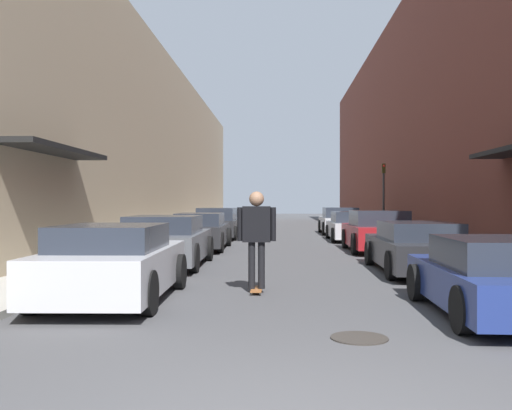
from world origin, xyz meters
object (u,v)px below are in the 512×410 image
parked_car_left_2 (201,231)px  parked_car_right_4 (340,221)px  parked_car_left_0 (114,263)px  skateboarder (257,230)px  parked_car_left_3 (218,224)px  parked_car_right_2 (378,232)px  parked_car_right_1 (416,247)px  parked_car_left_4 (226,221)px  parked_car_right_0 (499,278)px  parked_car_right_3 (352,227)px  manhole_cover (359,338)px  traffic_light (384,191)px  parked_car_left_1 (166,241)px

parked_car_left_2 → parked_car_right_4: (5.95, 10.10, 0.04)m
parked_car_left_0 → skateboarder: (2.37, 0.95, 0.52)m
parked_car_left_3 → parked_car_right_2: size_ratio=1.09×
parked_car_right_1 → parked_car_left_2: bearing=133.5°
parked_car_left_4 → parked_car_right_1: bearing=-70.9°
parked_car_right_0 → parked_car_left_2: bearing=117.2°
parked_car_left_0 → parked_car_left_2: 10.53m
parked_car_right_0 → parked_car_right_1: bearing=89.4°
parked_car_left_2 → parked_car_right_3: bearing=38.9°
parked_car_left_2 → manhole_cover: 13.60m
skateboarder → manhole_cover: 3.92m
manhole_cover → traffic_light: bearing=78.9°
parked_car_left_2 → parked_car_right_4: 11.72m
parked_car_right_1 → skateboarder: bearing=-138.8°
parked_car_left_1 → parked_car_left_4: parked_car_left_4 is taller
parked_car_right_0 → traffic_light: size_ratio=1.19×
parked_car_right_3 → parked_car_left_4: bearing=131.9°
parked_car_left_3 → parked_car_right_1: size_ratio=0.98×
parked_car_left_1 → parked_car_right_1: size_ratio=0.96×
parked_car_left_2 → parked_car_left_4: parked_car_left_4 is taller
parked_car_right_3 → skateboarder: skateboarder is taller
parked_car_left_1 → parked_car_left_4: (-0.02, 16.93, -0.01)m
parked_car_left_3 → skateboarder: 15.84m
parked_car_right_1 → traffic_light: bearing=83.0°
parked_car_left_2 → skateboarder: bearing=-76.2°
parked_car_left_2 → parked_car_left_4: bearing=90.9°
parked_car_right_4 → traffic_light: 3.91m
parked_car_left_2 → parked_car_right_1: parked_car_left_2 is taller
parked_car_left_0 → parked_car_right_4: bearing=73.9°
parked_car_left_3 → parked_car_right_0: 18.67m
parked_car_right_1 → parked_car_right_2: parked_car_right_2 is taller
parked_car_left_0 → parked_car_left_3: size_ratio=0.91×
parked_car_left_2 → parked_car_left_3: 6.07m
parked_car_right_2 → parked_car_left_0: bearing=-121.8°
parked_car_left_4 → parked_car_right_0: parked_car_left_4 is taller
parked_car_left_3 → parked_car_left_4: 5.50m
parked_car_right_1 → manhole_cover: parked_car_right_1 is taller
parked_car_right_2 → manhole_cover: bearing=-100.7°
parked_car_left_1 → parked_car_right_2: bearing=36.8°
parked_car_left_2 → parked_car_right_3: (5.90, 4.77, -0.02)m
parked_car_right_4 → traffic_light: (1.71, -3.16, 1.54)m
parked_car_right_3 → skateboarder: (-3.54, -14.34, 0.54)m
parked_car_left_4 → parked_car_right_3: 9.13m
parked_car_right_2 → parked_car_right_1: bearing=-90.6°
parked_car_left_4 → parked_car_left_0: bearing=-89.5°
parked_car_right_4 → parked_car_right_2: bearing=-89.3°
parked_car_left_4 → parked_car_right_3: size_ratio=1.02×
parked_car_left_1 → traffic_light: 14.66m
parked_car_left_0 → parked_car_left_4: size_ratio=0.92×
parked_car_left_3 → skateboarder: size_ratio=2.51×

